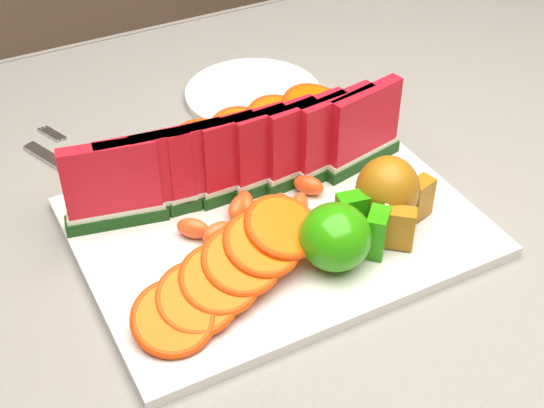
{
  "coord_description": "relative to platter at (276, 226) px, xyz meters",
  "views": [
    {
      "loc": [
        -0.25,
        -0.52,
        1.28
      ],
      "look_at": [
        0.02,
        -0.01,
        0.81
      ],
      "focal_mm": 50.0,
      "sensor_mm": 36.0,
      "label": 1
    }
  ],
  "objects": [
    {
      "name": "watermelon_row",
      "position": [
        -0.01,
        0.06,
        0.05
      ],
      "size": [
        0.39,
        0.07,
        0.1
      ],
      "color": "#0E380B",
      "rests_on": "platter"
    },
    {
      "name": "table",
      "position": [
        -0.03,
        -0.01,
        -0.11
      ],
      "size": [
        1.4,
        0.9,
        0.75
      ],
      "color": "#46331A",
      "rests_on": "ground"
    },
    {
      "name": "pear_cluster",
      "position": [
        0.1,
        -0.05,
        0.04
      ],
      "size": [
        0.09,
        0.1,
        0.07
      ],
      "color": "#A8910D",
      "rests_on": "platter"
    },
    {
      "name": "tangerine_segments",
      "position": [
        -0.02,
        0.02,
        0.02
      ],
      "size": [
        0.17,
        0.07,
        0.02
      ],
      "color": "orange",
      "rests_on": "platter"
    },
    {
      "name": "apple_cluster",
      "position": [
        0.03,
        -0.08,
        0.04
      ],
      "size": [
        0.11,
        0.09,
        0.07
      ],
      "color": "#1E8416",
      "rests_on": "platter"
    },
    {
      "name": "platter",
      "position": [
        0.0,
        0.0,
        0.0
      ],
      "size": [
        0.4,
        0.3,
        0.01
      ],
      "color": "silver",
      "rests_on": "tablecloth"
    },
    {
      "name": "orange_fan_back",
      "position": [
        0.01,
        0.13,
        0.03
      ],
      "size": [
        0.34,
        0.11,
        0.05
      ],
      "color": "#EF5213",
      "rests_on": "platter"
    },
    {
      "name": "orange_fan_front",
      "position": [
        -0.08,
        -0.07,
        0.03
      ],
      "size": [
        0.22,
        0.13,
        0.06
      ],
      "color": "#EF5213",
      "rests_on": "platter"
    },
    {
      "name": "fork",
      "position": [
        -0.16,
        0.21,
        -0.0
      ],
      "size": [
        0.08,
        0.19,
        0.0
      ],
      "color": "silver",
      "rests_on": "tablecloth"
    },
    {
      "name": "tablecloth",
      "position": [
        -0.03,
        -0.01,
        -0.05
      ],
      "size": [
        1.53,
        1.03,
        0.2
      ],
      "color": "slate",
      "rests_on": "table"
    },
    {
      "name": "side_plate",
      "position": [
        0.1,
        0.25,
        -0.0
      ],
      "size": [
        0.23,
        0.23,
        0.01
      ],
      "color": "silver",
      "rests_on": "tablecloth"
    }
  ]
}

